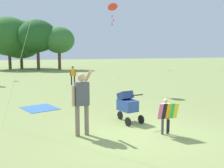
{
  "coord_description": "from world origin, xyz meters",
  "views": [
    {
      "loc": [
        -3.17,
        -6.41,
        2.34
      ],
      "look_at": [
        -0.53,
        1.14,
        1.3
      ],
      "focal_mm": 42.19,
      "sensor_mm": 36.0,
      "label": 1
    }
  ],
  "objects_px": {
    "person_adult_flyer": "(82,98)",
    "stroller": "(127,104)",
    "child_with_butterfly_kite": "(166,113)",
    "person_red_shirt": "(73,74)",
    "picnic_blanket": "(40,108)",
    "kite_orange_delta": "(113,8)"
  },
  "relations": [
    {
      "from": "person_red_shirt",
      "to": "picnic_blanket",
      "type": "relative_size",
      "value": 0.94
    },
    {
      "from": "person_red_shirt",
      "to": "child_with_butterfly_kite",
      "type": "bearing_deg",
      "value": -87.74
    },
    {
      "from": "person_adult_flyer",
      "to": "picnic_blanket",
      "type": "bearing_deg",
      "value": 102.71
    },
    {
      "from": "person_red_shirt",
      "to": "picnic_blanket",
      "type": "xyz_separation_m",
      "value": [
        -2.63,
        -6.65,
        -0.74
      ]
    },
    {
      "from": "picnic_blanket",
      "to": "person_adult_flyer",
      "type": "bearing_deg",
      "value": -77.29
    },
    {
      "from": "child_with_butterfly_kite",
      "to": "stroller",
      "type": "bearing_deg",
      "value": 108.72
    },
    {
      "from": "person_red_shirt",
      "to": "picnic_blanket",
      "type": "distance_m",
      "value": 7.19
    },
    {
      "from": "picnic_blanket",
      "to": "stroller",
      "type": "bearing_deg",
      "value": -49.87
    },
    {
      "from": "person_red_shirt",
      "to": "kite_orange_delta",
      "type": "bearing_deg",
      "value": -62.55
    },
    {
      "from": "stroller",
      "to": "person_red_shirt",
      "type": "xyz_separation_m",
      "value": [
        0.08,
        9.68,
        0.15
      ]
    },
    {
      "from": "stroller",
      "to": "picnic_blanket",
      "type": "relative_size",
      "value": 0.83
    },
    {
      "from": "child_with_butterfly_kite",
      "to": "person_red_shirt",
      "type": "height_order",
      "value": "person_red_shirt"
    },
    {
      "from": "stroller",
      "to": "picnic_blanket",
      "type": "distance_m",
      "value": 4.01
    },
    {
      "from": "person_adult_flyer",
      "to": "person_red_shirt",
      "type": "height_order",
      "value": "person_adult_flyer"
    },
    {
      "from": "child_with_butterfly_kite",
      "to": "person_red_shirt",
      "type": "relative_size",
      "value": 0.79
    },
    {
      "from": "stroller",
      "to": "person_red_shirt",
      "type": "bearing_deg",
      "value": 89.55
    },
    {
      "from": "person_adult_flyer",
      "to": "stroller",
      "type": "xyz_separation_m",
      "value": [
        1.68,
        0.84,
        -0.43
      ]
    },
    {
      "from": "child_with_butterfly_kite",
      "to": "person_adult_flyer",
      "type": "distance_m",
      "value": 2.35
    },
    {
      "from": "child_with_butterfly_kite",
      "to": "picnic_blanket",
      "type": "height_order",
      "value": "child_with_butterfly_kite"
    },
    {
      "from": "stroller",
      "to": "kite_orange_delta",
      "type": "relative_size",
      "value": 0.23
    },
    {
      "from": "child_with_butterfly_kite",
      "to": "kite_orange_delta",
      "type": "distance_m",
      "value": 9.0
    },
    {
      "from": "person_red_shirt",
      "to": "person_adult_flyer",
      "type": "bearing_deg",
      "value": -99.5
    }
  ]
}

